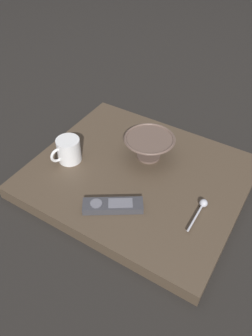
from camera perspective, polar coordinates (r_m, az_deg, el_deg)
name	(u,v)px	position (r m, az deg, el deg)	size (l,w,h in m)	color
ground_plane	(137,182)	(1.07, 1.95, -2.44)	(6.00, 6.00, 0.00)	black
table	(137,177)	(1.05, 1.98, -1.60)	(0.65, 0.56, 0.04)	#4C3D2D
cereal_bowl	(149,146)	(1.06, 4.04, 3.81)	(0.17, 0.17, 0.08)	brown
coffee_mug	(68,150)	(1.07, -9.98, 3.08)	(0.08, 0.10, 0.08)	white
teaspoon	(202,206)	(0.95, 13.03, -6.48)	(0.02, 0.12, 0.02)	silver
tv_remote_near	(113,206)	(0.93, -2.30, -6.55)	(0.17, 0.13, 0.02)	#38383D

